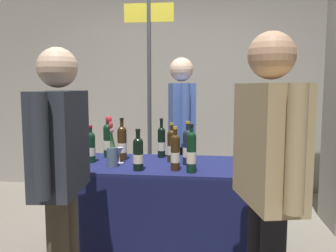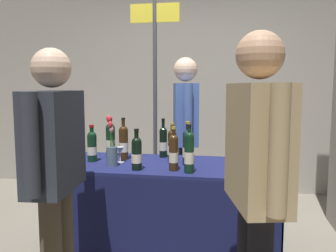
{
  "view_description": "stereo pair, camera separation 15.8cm",
  "coord_description": "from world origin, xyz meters",
  "px_view_note": "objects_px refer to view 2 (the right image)",
  "views": [
    {
      "loc": [
        0.32,
        -2.7,
        1.39
      ],
      "look_at": [
        0.0,
        0.0,
        1.08
      ],
      "focal_mm": 37.71,
      "sensor_mm": 36.0,
      "label": 1
    },
    {
      "loc": [
        0.48,
        -2.68,
        1.39
      ],
      "look_at": [
        0.0,
        0.0,
        1.08
      ],
      "focal_mm": 37.71,
      "sensor_mm": 36.0,
      "label": 2
    }
  ],
  "objects_px": {
    "wine_glass_mid": "(190,157)",
    "booth_signpost": "(155,84)",
    "featured_wine_bottle": "(92,146)",
    "taster_foreground_right": "(55,162)",
    "wine_glass_near_vendor": "(120,152)",
    "flower_vase": "(112,150)",
    "display_bottle_0": "(189,152)",
    "vendor_presenter": "(185,126)",
    "tasting_table": "(168,193)"
  },
  "relations": [
    {
      "from": "featured_wine_bottle",
      "to": "flower_vase",
      "type": "bearing_deg",
      "value": -32.02
    },
    {
      "from": "wine_glass_mid",
      "to": "booth_signpost",
      "type": "relative_size",
      "value": 0.06
    },
    {
      "from": "featured_wine_bottle",
      "to": "display_bottle_0",
      "type": "height_order",
      "value": "display_bottle_0"
    },
    {
      "from": "booth_signpost",
      "to": "taster_foreground_right",
      "type": "bearing_deg",
      "value": -95.37
    },
    {
      "from": "featured_wine_bottle",
      "to": "flower_vase",
      "type": "distance_m",
      "value": 0.25
    },
    {
      "from": "wine_glass_near_vendor",
      "to": "booth_signpost",
      "type": "xyz_separation_m",
      "value": [
        0.07,
        1.02,
        0.54
      ]
    },
    {
      "from": "wine_glass_near_vendor",
      "to": "flower_vase",
      "type": "height_order",
      "value": "flower_vase"
    },
    {
      "from": "taster_foreground_right",
      "to": "flower_vase",
      "type": "bearing_deg",
      "value": -12.32
    },
    {
      "from": "display_bottle_0",
      "to": "flower_vase",
      "type": "relative_size",
      "value": 0.88
    },
    {
      "from": "featured_wine_bottle",
      "to": "taster_foreground_right",
      "type": "height_order",
      "value": "taster_foreground_right"
    },
    {
      "from": "wine_glass_near_vendor",
      "to": "wine_glass_mid",
      "type": "distance_m",
      "value": 0.6
    },
    {
      "from": "taster_foreground_right",
      "to": "booth_signpost",
      "type": "distance_m",
      "value": 1.94
    },
    {
      "from": "display_bottle_0",
      "to": "wine_glass_near_vendor",
      "type": "xyz_separation_m",
      "value": [
        -0.59,
        0.25,
        -0.06
      ]
    },
    {
      "from": "display_bottle_0",
      "to": "taster_foreground_right",
      "type": "relative_size",
      "value": 0.22
    },
    {
      "from": "featured_wine_bottle",
      "to": "display_bottle_0",
      "type": "relative_size",
      "value": 0.87
    },
    {
      "from": "flower_vase",
      "to": "taster_foreground_right",
      "type": "bearing_deg",
      "value": -97.17
    },
    {
      "from": "featured_wine_bottle",
      "to": "vendor_presenter",
      "type": "distance_m",
      "value": 0.97
    },
    {
      "from": "display_bottle_0",
      "to": "booth_signpost",
      "type": "relative_size",
      "value": 0.15
    },
    {
      "from": "booth_signpost",
      "to": "wine_glass_near_vendor",
      "type": "bearing_deg",
      "value": -93.71
    },
    {
      "from": "booth_signpost",
      "to": "featured_wine_bottle",
      "type": "bearing_deg",
      "value": -106.25
    },
    {
      "from": "taster_foreground_right",
      "to": "featured_wine_bottle",
      "type": "bearing_deg",
      "value": 3.19
    },
    {
      "from": "display_bottle_0",
      "to": "featured_wine_bottle",
      "type": "bearing_deg",
      "value": 163.68
    },
    {
      "from": "wine_glass_mid",
      "to": "vendor_presenter",
      "type": "xyz_separation_m",
      "value": [
        -0.14,
        0.84,
        0.13
      ]
    },
    {
      "from": "wine_glass_mid",
      "to": "taster_foreground_right",
      "type": "xyz_separation_m",
      "value": [
        -0.69,
        -0.71,
        0.09
      ]
    },
    {
      "from": "display_bottle_0",
      "to": "wine_glass_mid",
      "type": "relative_size",
      "value": 2.7
    },
    {
      "from": "tasting_table",
      "to": "flower_vase",
      "type": "xyz_separation_m",
      "value": [
        -0.41,
        -0.15,
        0.36
      ]
    },
    {
      "from": "vendor_presenter",
      "to": "taster_foreground_right",
      "type": "height_order",
      "value": "vendor_presenter"
    },
    {
      "from": "wine_glass_near_vendor",
      "to": "taster_foreground_right",
      "type": "distance_m",
      "value": 0.86
    },
    {
      "from": "display_bottle_0",
      "to": "vendor_presenter",
      "type": "height_order",
      "value": "vendor_presenter"
    },
    {
      "from": "booth_signpost",
      "to": "flower_vase",
      "type": "bearing_deg",
      "value": -94.27
    },
    {
      "from": "flower_vase",
      "to": "booth_signpost",
      "type": "relative_size",
      "value": 0.17
    },
    {
      "from": "tasting_table",
      "to": "wine_glass_mid",
      "type": "distance_m",
      "value": 0.41
    },
    {
      "from": "wine_glass_near_vendor",
      "to": "booth_signpost",
      "type": "height_order",
      "value": "booth_signpost"
    },
    {
      "from": "wine_glass_mid",
      "to": "taster_foreground_right",
      "type": "bearing_deg",
      "value": -134.34
    },
    {
      "from": "wine_glass_near_vendor",
      "to": "wine_glass_mid",
      "type": "height_order",
      "value": "wine_glass_mid"
    },
    {
      "from": "featured_wine_bottle",
      "to": "wine_glass_near_vendor",
      "type": "xyz_separation_m",
      "value": [
        0.23,
        0.01,
        -0.04
      ]
    },
    {
      "from": "tasting_table",
      "to": "featured_wine_bottle",
      "type": "xyz_separation_m",
      "value": [
        -0.62,
        -0.02,
        0.37
      ]
    },
    {
      "from": "wine_glass_near_vendor",
      "to": "featured_wine_bottle",
      "type": "bearing_deg",
      "value": -178.37
    },
    {
      "from": "wine_glass_mid",
      "to": "vendor_presenter",
      "type": "relative_size",
      "value": 0.08
    },
    {
      "from": "wine_glass_mid",
      "to": "booth_signpost",
      "type": "distance_m",
      "value": 1.39
    },
    {
      "from": "flower_vase",
      "to": "taster_foreground_right",
      "type": "xyz_separation_m",
      "value": [
        -0.09,
        -0.71,
        0.06
      ]
    },
    {
      "from": "wine_glass_near_vendor",
      "to": "wine_glass_mid",
      "type": "relative_size",
      "value": 0.97
    },
    {
      "from": "display_bottle_0",
      "to": "booth_signpost",
      "type": "bearing_deg",
      "value": 112.23
    },
    {
      "from": "wine_glass_near_vendor",
      "to": "display_bottle_0",
      "type": "bearing_deg",
      "value": -22.84
    },
    {
      "from": "wine_glass_mid",
      "to": "booth_signpost",
      "type": "height_order",
      "value": "booth_signpost"
    },
    {
      "from": "tasting_table",
      "to": "wine_glass_near_vendor",
      "type": "relative_size",
      "value": 13.45
    },
    {
      "from": "featured_wine_bottle",
      "to": "booth_signpost",
      "type": "distance_m",
      "value": 1.18
    },
    {
      "from": "tasting_table",
      "to": "wine_glass_mid",
      "type": "height_order",
      "value": "wine_glass_mid"
    },
    {
      "from": "display_bottle_0",
      "to": "vendor_presenter",
      "type": "distance_m",
      "value": 0.95
    },
    {
      "from": "featured_wine_bottle",
      "to": "taster_foreground_right",
      "type": "bearing_deg",
      "value": -81.65
    }
  ]
}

